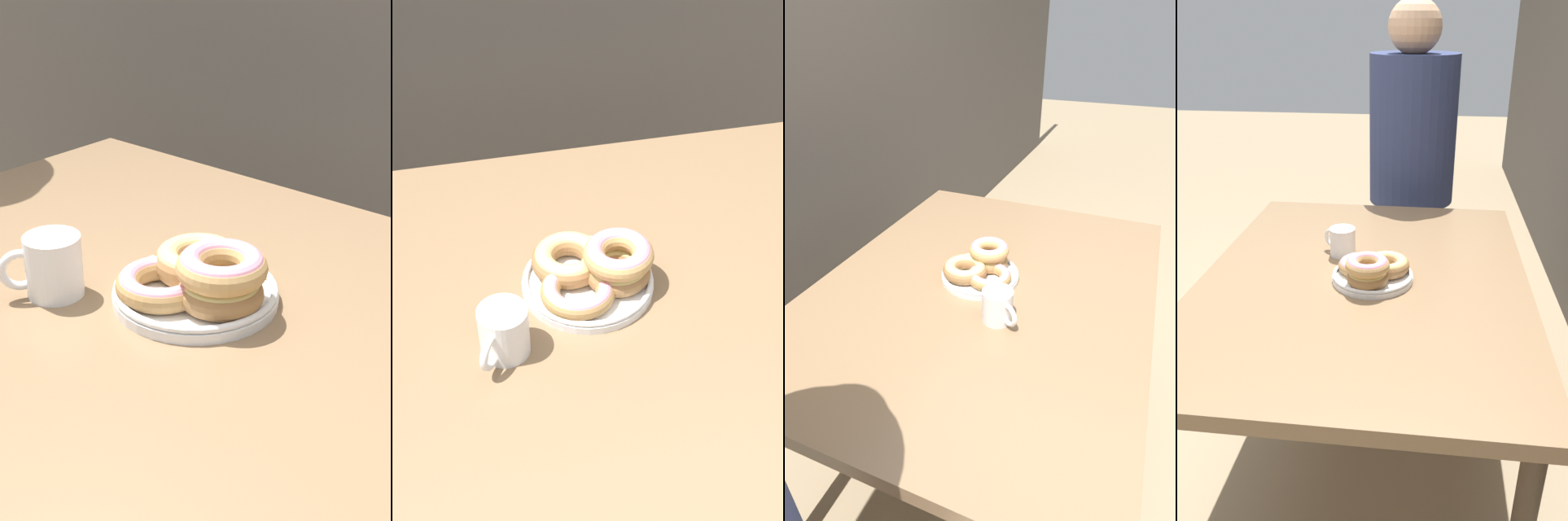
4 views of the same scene
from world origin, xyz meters
The scene contains 5 objects.
ground_plane centered at (0.00, 0.00, 0.00)m, with size 14.00×14.00×0.00m, color #937F60.
dining_table centered at (0.00, 0.22, 0.65)m, with size 1.19×0.91×0.72m.
donut_plate centered at (0.03, 0.24, 0.76)m, with size 0.24×0.23×0.09m.
coffee_mug centered at (-0.13, 0.13, 0.77)m, with size 0.08×0.10×0.09m.
person_figure centered at (-0.87, 0.30, 0.80)m, with size 0.36×0.36×1.46m.
Camera 4 is at (1.27, 0.39, 1.38)m, focal length 35.00 mm.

